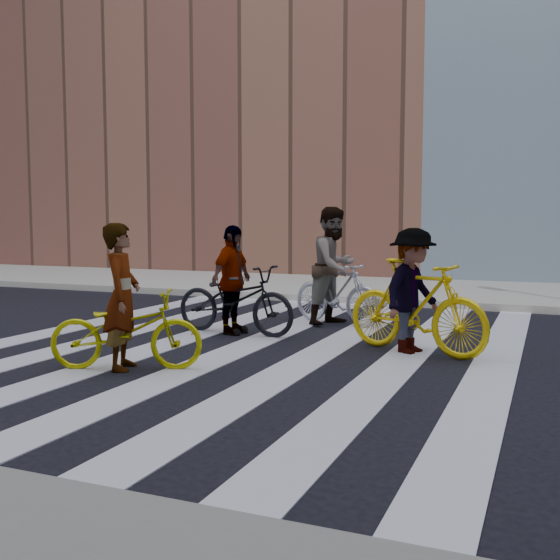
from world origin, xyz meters
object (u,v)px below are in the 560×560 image
Objects in this scene: rider_left at (122,297)px; rider_right at (412,291)px; bike_yellow_left at (126,330)px; bike_silver_mid at (337,293)px; bike_yellow_right at (416,306)px; bike_dark_rear at (235,300)px; rider_mid at (334,266)px; rider_rear at (232,280)px.

rider_left reaches higher than rider_right.
rider_left reaches higher than bike_yellow_left.
bike_yellow_right is at bearing -117.75° from bike_silver_mid.
bike_yellow_right is at bearing -69.26° from rider_right.
bike_yellow_left is 3.72m from bike_yellow_right.
bike_dark_rear is at bearing 102.58° from bike_yellow_right.
rider_mid is at bearing 62.11° from rider_right.
rider_mid is at bearing -38.98° from rider_left.
rider_rear is (-2.86, 0.41, 0.01)m from rider_right.
bike_silver_mid is 1.97m from rider_rear.
rider_rear reaches higher than bike_dark_rear.
bike_dark_rear is 1.21× the size of rider_rear.
bike_yellow_right reaches higher than bike_silver_mid.
bike_silver_mid is at bearing 61.26° from rider_right.
bike_yellow_right reaches higher than bike_dark_rear.
bike_silver_mid is 1.08× the size of rider_right.
rider_right is (2.96, 2.24, -0.03)m from rider_left.
bike_yellow_right is at bearing -75.53° from rider_left.
bike_yellow_right is at bearing -92.69° from rider_rear.
bike_dark_rear is 1.94m from rider_mid.
rider_mid is at bearing -31.84° from rider_rear.
bike_dark_rear is at bearing 164.92° from rider_mid.
bike_dark_rear is (0.10, 2.66, 0.07)m from bike_yellow_left.
rider_rear is (-1.21, -1.52, 0.30)m from bike_silver_mid.
bike_yellow_left is 4.37m from bike_silver_mid.
bike_silver_mid is (1.26, 4.18, 0.07)m from bike_yellow_left.
rider_rear is (-2.91, 0.41, 0.22)m from bike_yellow_right.
rider_mid reaches higher than rider_right.
rider_right is at bearing -118.60° from bike_silver_mid.
bike_yellow_left is 0.40m from rider_left.
rider_left is at bearing -176.85° from rider_rear.
rider_left is 3.72m from rider_right.
bike_silver_mid is 1.04× the size of rider_left.
rider_left is (-3.01, -2.24, 0.24)m from bike_yellow_right.
rider_right reaches higher than bike_silver_mid.
bike_silver_mid is at bearing -39.60° from rider_left.
rider_rear is at bearing 95.33° from bike_dark_rear.
rider_right is (-0.05, 0.00, 0.20)m from bike_yellow_right.
rider_left is 1.02× the size of rider_rear.
bike_dark_rear is 2.85m from rider_right.
rider_left is 2.66m from rider_rear.
bike_dark_rear is 1.23× the size of rider_right.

